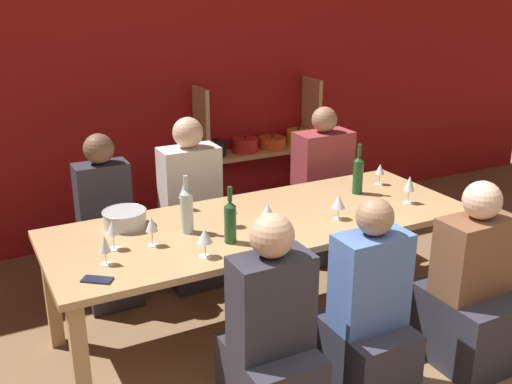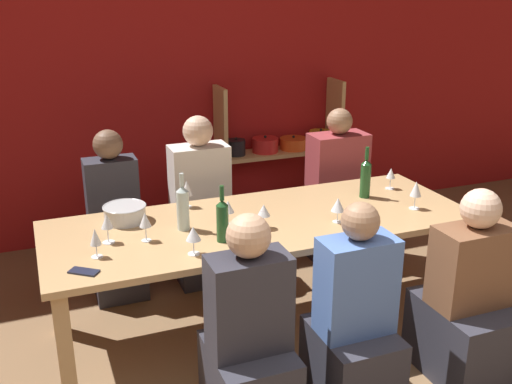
% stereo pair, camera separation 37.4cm
% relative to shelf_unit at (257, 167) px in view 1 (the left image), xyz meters
% --- Properties ---
extents(wall_back_red, '(8.80, 0.06, 2.70)m').
position_rel_shelf_unit_xyz_m(wall_back_red, '(-0.75, 0.20, 0.83)').
color(wall_back_red, '#A31919').
rests_on(wall_back_red, ground_plane).
extents(shelf_unit, '(1.16, 0.30, 1.30)m').
position_rel_shelf_unit_xyz_m(shelf_unit, '(0.00, 0.00, 0.00)').
color(shelf_unit, tan).
rests_on(shelf_unit, ground_plane).
extents(dining_table, '(2.65, 0.98, 0.76)m').
position_rel_shelf_unit_xyz_m(dining_table, '(-0.83, -1.67, 0.16)').
color(dining_table, tan).
rests_on(dining_table, ground_plane).
extents(mixing_bowl, '(0.27, 0.27, 0.10)m').
position_rel_shelf_unit_xyz_m(mixing_bowl, '(-1.62, -1.39, 0.29)').
color(mixing_bowl, '#B7BABC').
rests_on(mixing_bowl, dining_table).
extents(wine_bottle_green, '(0.07, 0.07, 0.33)m').
position_rel_shelf_unit_xyz_m(wine_bottle_green, '(-1.16, -1.89, 0.37)').
color(wine_bottle_green, '#1E4C23').
rests_on(wine_bottle_green, dining_table).
extents(wine_bottle_dark, '(0.07, 0.07, 0.35)m').
position_rel_shelf_unit_xyz_m(wine_bottle_dark, '(-0.02, -1.54, 0.37)').
color(wine_bottle_dark, '#1E4C23').
rests_on(wine_bottle_dark, dining_table).
extents(wine_bottle_amber, '(0.07, 0.07, 0.35)m').
position_rel_shelf_unit_xyz_m(wine_bottle_amber, '(-1.32, -1.64, 0.38)').
color(wine_bottle_amber, '#B2C6C1').
rests_on(wine_bottle_amber, dining_table).
extents(wine_glass_red_a, '(0.08, 0.08, 0.15)m').
position_rel_shelf_unit_xyz_m(wine_glass_red_a, '(-0.87, -1.80, 0.34)').
color(wine_glass_red_a, white).
rests_on(wine_glass_red_a, dining_table).
extents(wine_glass_white_a, '(0.08, 0.08, 0.16)m').
position_rel_shelf_unit_xyz_m(wine_glass_white_a, '(-0.41, -1.88, 0.34)').
color(wine_glass_white_a, white).
rests_on(wine_glass_white_a, dining_table).
extents(wine_glass_red_b, '(0.07, 0.07, 0.19)m').
position_rel_shelf_unit_xyz_m(wine_glass_red_b, '(0.16, -1.86, 0.36)').
color(wine_glass_red_b, white).
rests_on(wine_glass_red_b, dining_table).
extents(wine_glass_white_b, '(0.07, 0.07, 0.17)m').
position_rel_shelf_unit_xyz_m(wine_glass_white_b, '(-1.77, -1.68, 0.36)').
color(wine_glass_white_b, white).
rests_on(wine_glass_white_b, dining_table).
extents(wine_glass_red_c, '(0.07, 0.07, 0.18)m').
position_rel_shelf_unit_xyz_m(wine_glass_red_c, '(-1.20, -1.29, 0.36)').
color(wine_glass_red_c, white).
rests_on(wine_glass_red_c, dining_table).
extents(wine_glass_red_d, '(0.08, 0.08, 0.16)m').
position_rel_shelf_unit_xyz_m(wine_glass_red_d, '(-1.05, -1.68, 0.35)').
color(wine_glass_red_d, white).
rests_on(wine_glass_red_d, dining_table).
extents(wine_glass_empty_a, '(0.07, 0.07, 0.17)m').
position_rel_shelf_unit_xyz_m(wine_glass_empty_a, '(-1.56, -1.73, 0.36)').
color(wine_glass_empty_a, white).
rests_on(wine_glass_empty_a, dining_table).
extents(wine_glass_red_e, '(0.07, 0.07, 0.15)m').
position_rel_shelf_unit_xyz_m(wine_glass_red_e, '(0.24, -1.46, 0.34)').
color(wine_glass_red_e, white).
rests_on(wine_glass_red_e, dining_table).
extents(wine_glass_red_f, '(0.06, 0.06, 0.16)m').
position_rel_shelf_unit_xyz_m(wine_glass_red_f, '(-1.85, -1.84, 0.34)').
color(wine_glass_red_f, white).
rests_on(wine_glass_red_f, dining_table).
extents(wine_glass_red_g, '(0.08, 0.08, 0.16)m').
position_rel_shelf_unit_xyz_m(wine_glass_red_g, '(-1.36, -2.00, 0.35)').
color(wine_glass_red_g, white).
rests_on(wine_glass_red_g, dining_table).
extents(cell_phone, '(0.16, 0.15, 0.01)m').
position_rel_shelf_unit_xyz_m(cell_phone, '(-1.94, -2.00, 0.24)').
color(cell_phone, '#1E2338').
rests_on(cell_phone, dining_table).
extents(person_near_a, '(0.39, 0.49, 1.14)m').
position_rel_shelf_unit_xyz_m(person_near_a, '(-0.65, -2.51, -0.11)').
color(person_near_a, '#2D2D38').
rests_on(person_near_a, ground_plane).
extents(person_far_a, '(0.45, 0.57, 1.23)m').
position_rel_shelf_unit_xyz_m(person_far_a, '(0.14, -0.87, -0.08)').
color(person_far_a, '#2D2D38').
rests_on(person_far_a, ground_plane).
extents(person_near_b, '(0.44, 0.55, 1.12)m').
position_rel_shelf_unit_xyz_m(person_near_b, '(0.07, -2.54, -0.12)').
color(person_near_b, '#2D2D38').
rests_on(person_near_b, ground_plane).
extents(person_far_b, '(0.43, 0.53, 1.25)m').
position_rel_shelf_unit_xyz_m(person_far_b, '(-0.98, -0.81, -0.07)').
color(person_far_b, '#2D2D38').
rests_on(person_far_b, ground_plane).
extents(person_near_c, '(0.39, 0.49, 1.16)m').
position_rel_shelf_unit_xyz_m(person_near_c, '(-1.23, -2.51, -0.10)').
color(person_near_c, '#2D2D38').
rests_on(person_near_c, ground_plane).
extents(person_far_c, '(0.36, 0.45, 1.21)m').
position_rel_shelf_unit_xyz_m(person_far_c, '(-1.62, -0.85, -0.07)').
color(person_far_c, '#2D2D38').
rests_on(person_far_c, ground_plane).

